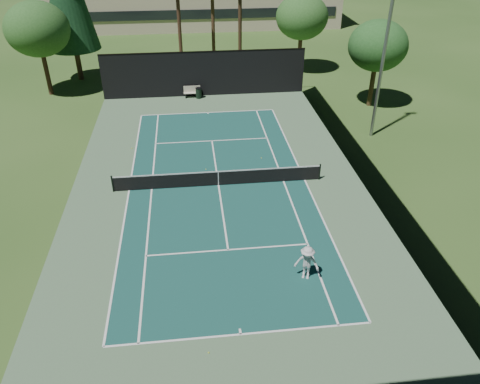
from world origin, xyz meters
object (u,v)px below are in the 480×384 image
(player, at_px, (307,263))
(trash_bin, at_px, (199,93))
(tennis_net, at_px, (218,178))
(park_bench, at_px, (192,91))
(tennis_ball_d, at_px, (132,148))
(tennis_ball_c, at_px, (261,158))
(tennis_ball_b, at_px, (206,169))
(tennis_ball_a, at_px, (209,353))

(player, relative_size, trash_bin, 1.89)
(tennis_net, distance_m, trash_bin, 15.42)
(park_bench, bearing_deg, tennis_ball_d, -114.89)
(tennis_ball_c, bearing_deg, tennis_ball_b, -163.40)
(player, bearing_deg, trash_bin, 121.26)
(tennis_net, xyz_separation_m, trash_bin, (-0.60, 15.41, -0.08))
(player, relative_size, tennis_ball_a, 28.01)
(tennis_net, relative_size, tennis_ball_d, 165.15)
(tennis_ball_b, distance_m, trash_bin, 13.31)
(tennis_ball_a, relative_size, tennis_ball_d, 0.82)
(tennis_ball_c, height_order, trash_bin, trash_bin)
(tennis_ball_b, bearing_deg, trash_bin, 89.66)
(tennis_net, height_order, trash_bin, tennis_net)
(tennis_net, height_order, tennis_ball_b, tennis_net)
(tennis_ball_a, xyz_separation_m, trash_bin, (0.75, 28.06, 0.45))
(player, xyz_separation_m, tennis_ball_b, (-4.10, 10.94, -0.86))
(tennis_net, bearing_deg, player, -68.84)
(tennis_ball_c, bearing_deg, park_bench, 109.38)
(tennis_ball_a, xyz_separation_m, park_bench, (0.17, 28.36, 0.51))
(tennis_ball_b, relative_size, tennis_ball_d, 0.75)
(tennis_net, distance_m, tennis_ball_d, 8.19)
(tennis_ball_b, bearing_deg, tennis_net, -72.14)
(park_bench, bearing_deg, tennis_ball_a, -90.35)
(player, distance_m, tennis_ball_a, 6.17)
(tennis_ball_b, xyz_separation_m, tennis_ball_c, (3.88, 1.16, 0.00))
(tennis_net, relative_size, tennis_ball_a, 202.50)
(tennis_net, bearing_deg, tennis_ball_d, 134.96)
(tennis_net, relative_size, park_bench, 8.60)
(tennis_ball_a, distance_m, tennis_ball_b, 14.77)
(park_bench, bearing_deg, player, -79.39)
(park_bench, height_order, trash_bin, park_bench)
(player, relative_size, tennis_ball_d, 22.85)
(tennis_ball_b, xyz_separation_m, park_bench, (-0.50, 13.61, 0.52))
(tennis_ball_a, xyz_separation_m, tennis_ball_c, (4.55, 15.91, 0.00))
(player, bearing_deg, park_bench, 122.45)
(tennis_ball_a, distance_m, park_bench, 28.37)
(tennis_ball_b, xyz_separation_m, tennis_ball_d, (-5.10, 3.68, 0.01))
(tennis_ball_c, relative_size, park_bench, 0.04)
(tennis_net, bearing_deg, park_bench, 94.27)
(player, xyz_separation_m, trash_bin, (-4.02, 24.25, -0.41))
(player, height_order, tennis_ball_a, player)
(trash_bin, bearing_deg, park_bench, 152.24)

